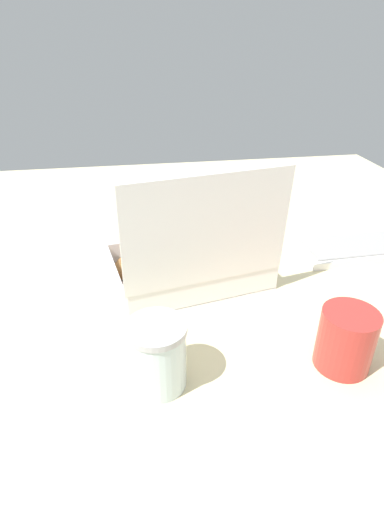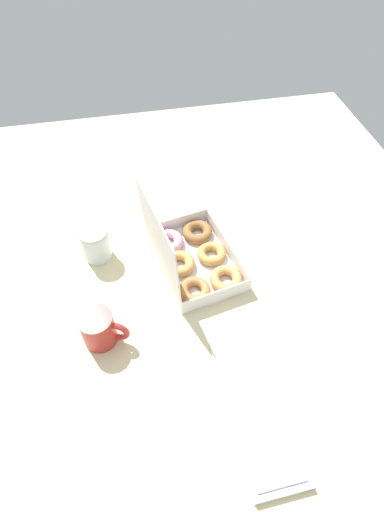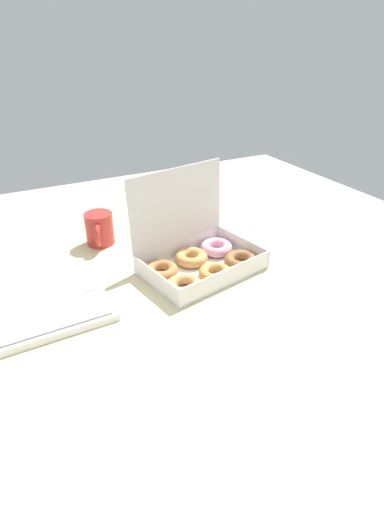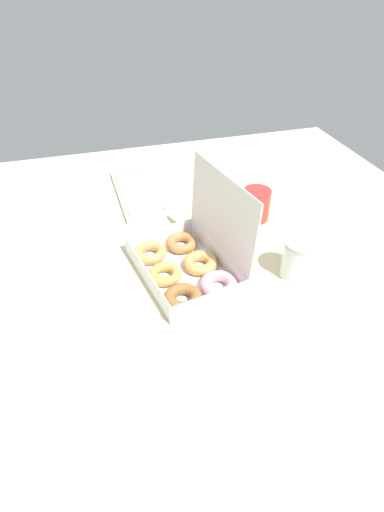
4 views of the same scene
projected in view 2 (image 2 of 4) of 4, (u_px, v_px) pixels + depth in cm
name	position (u px, v px, depth cm)	size (l,w,h in cm)	color
ground_plane	(186.00, 264.00, 125.15)	(180.00, 180.00, 2.00)	beige
donut_box	(191.00, 256.00, 121.20)	(35.59, 28.85, 27.16)	white
keyboard	(256.00, 407.00, 94.23)	(37.76, 14.14, 2.20)	white
coffee_mug	(100.00, 329.00, 103.05)	(8.84, 12.58, 10.26)	#B2302B
glass_jar	(96.00, 244.00, 121.68)	(9.05, 9.05, 11.19)	silver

